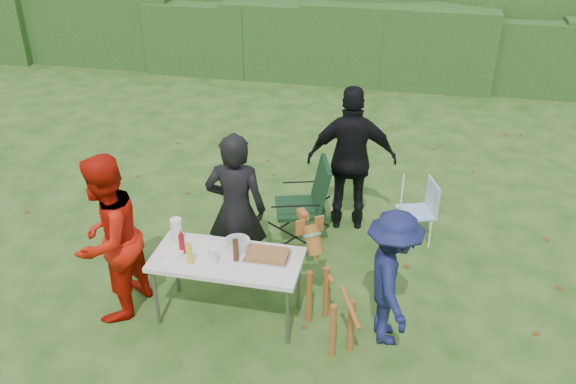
% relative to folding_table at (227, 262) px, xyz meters
% --- Properties ---
extents(ground, '(80.00, 80.00, 0.00)m').
position_rel_folding_table_xyz_m(ground, '(0.36, 0.12, -0.69)').
color(ground, '#1E4211').
extents(hedge_row, '(22.00, 1.40, 1.70)m').
position_rel_folding_table_xyz_m(hedge_row, '(0.36, 8.12, 0.16)').
color(hedge_row, '#23471C').
rests_on(hedge_row, ground).
extents(folding_table, '(1.50, 0.70, 0.74)m').
position_rel_folding_table_xyz_m(folding_table, '(0.00, 0.00, 0.00)').
color(folding_table, silver).
rests_on(folding_table, ground).
extents(person_cook, '(0.70, 0.49, 1.80)m').
position_rel_folding_table_xyz_m(person_cook, '(-0.09, 0.65, 0.21)').
color(person_cook, black).
rests_on(person_cook, ground).
extents(person_red_jacket, '(0.79, 0.95, 1.80)m').
position_rel_folding_table_xyz_m(person_red_jacket, '(-1.18, -0.16, 0.21)').
color(person_red_jacket, '#BA1407').
rests_on(person_red_jacket, ground).
extents(person_black_puffy, '(1.16, 0.62, 1.89)m').
position_rel_folding_table_xyz_m(person_black_puffy, '(0.99, 2.06, 0.26)').
color(person_black_puffy, black).
rests_on(person_black_puffy, ground).
extents(child, '(0.74, 1.03, 1.44)m').
position_rel_folding_table_xyz_m(child, '(1.63, 0.03, 0.03)').
color(child, '#141A47').
rests_on(child, ground).
extents(dog, '(0.99, 1.17, 1.06)m').
position_rel_folding_table_xyz_m(dog, '(1.06, -0.07, -0.16)').
color(dog, brown).
rests_on(dog, ground).
extents(camping_chair, '(0.84, 0.84, 1.08)m').
position_rel_folding_table_xyz_m(camping_chair, '(0.44, 1.55, -0.14)').
color(camping_chair, black).
rests_on(camping_chair, ground).
extents(lawn_chair, '(0.58, 0.58, 0.77)m').
position_rel_folding_table_xyz_m(lawn_chair, '(1.83, 1.96, -0.30)').
color(lawn_chair, '#4389E9').
rests_on(lawn_chair, ground).
extents(food_tray, '(0.45, 0.30, 0.02)m').
position_rel_folding_table_xyz_m(food_tray, '(0.40, 0.09, 0.06)').
color(food_tray, '#B7B7BA').
rests_on(food_tray, folding_table).
extents(focaccia_bread, '(0.40, 0.26, 0.04)m').
position_rel_folding_table_xyz_m(focaccia_bread, '(0.40, 0.09, 0.09)').
color(focaccia_bread, '#986131').
rests_on(focaccia_bread, food_tray).
extents(mustard_bottle, '(0.06, 0.06, 0.20)m').
position_rel_folding_table_xyz_m(mustard_bottle, '(-0.32, -0.17, 0.15)').
color(mustard_bottle, gold).
rests_on(mustard_bottle, folding_table).
extents(ketchup_bottle, '(0.06, 0.06, 0.22)m').
position_rel_folding_table_xyz_m(ketchup_bottle, '(-0.46, -0.02, 0.16)').
color(ketchup_bottle, maroon).
rests_on(ketchup_bottle, folding_table).
extents(beer_bottle, '(0.06, 0.06, 0.24)m').
position_rel_folding_table_xyz_m(beer_bottle, '(0.10, -0.02, 0.17)').
color(beer_bottle, '#47230F').
rests_on(beer_bottle, folding_table).
extents(paper_towel_roll, '(0.12, 0.12, 0.26)m').
position_rel_folding_table_xyz_m(paper_towel_roll, '(-0.59, 0.18, 0.18)').
color(paper_towel_roll, white).
rests_on(paper_towel_roll, folding_table).
extents(cup_stack, '(0.08, 0.08, 0.18)m').
position_rel_folding_table_xyz_m(cup_stack, '(-0.09, -0.14, 0.14)').
color(cup_stack, white).
rests_on(cup_stack, folding_table).
extents(pasta_bowl, '(0.26, 0.26, 0.10)m').
position_rel_folding_table_xyz_m(pasta_bowl, '(0.06, 0.18, 0.10)').
color(pasta_bowl, silver).
rests_on(pasta_bowl, folding_table).
extents(plate_stack, '(0.24, 0.24, 0.05)m').
position_rel_folding_table_xyz_m(plate_stack, '(-0.55, -0.07, 0.08)').
color(plate_stack, white).
rests_on(plate_stack, folding_table).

